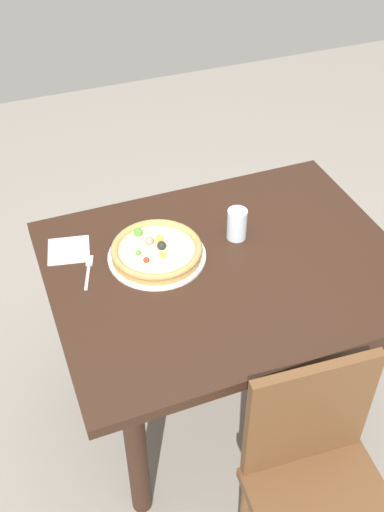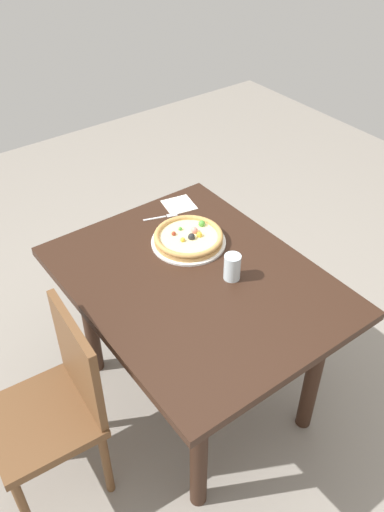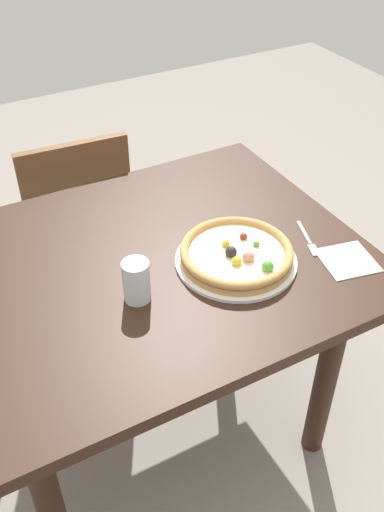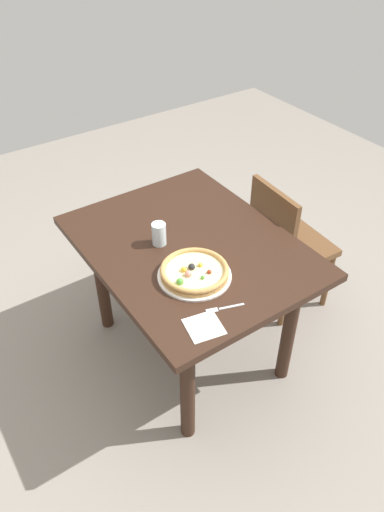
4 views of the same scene
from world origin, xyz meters
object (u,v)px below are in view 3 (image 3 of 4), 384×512
object	(u,v)px
drinking_glass	(136,281)
plate	(236,261)
pizza	(237,253)
napkin	(348,260)
dining_table	(150,293)
chair_near	(76,223)
fork	(309,241)

from	to	relation	value
drinking_glass	plate	bearing A→B (deg)	-179.34
plate	pizza	world-z (taller)	pizza
napkin	dining_table	bearing A→B (deg)	-28.16
dining_table	plate	world-z (taller)	plate
chair_near	drinking_glass	bearing A→B (deg)	-91.78
chair_near	napkin	bearing A→B (deg)	-58.52
chair_near	dining_table	bearing A→B (deg)	-85.59
chair_near	fork	distance (m)	0.97
dining_table	chair_near	bearing A→B (deg)	-89.60
napkin	drinking_glass	bearing A→B (deg)	-13.66
pizza	drinking_glass	xyz separation A→B (m)	(0.29, 0.00, 0.03)
dining_table	plate	size ratio (longest dim) A/B	3.55
fork	napkin	xyz separation A→B (m)	(-0.04, 0.12, -0.00)
pizza	dining_table	bearing A→B (deg)	-29.25
chair_near	pizza	size ratio (longest dim) A/B	2.82
plate	drinking_glass	size ratio (longest dim) A/B	2.92
pizza	napkin	size ratio (longest dim) A/B	2.19
drinking_glass	napkin	xyz separation A→B (m)	(-0.56, 0.14, -0.06)
plate	fork	distance (m)	0.23
plate	napkin	xyz separation A→B (m)	(-0.27, 0.14, -0.00)
dining_table	drinking_glass	size ratio (longest dim) A/B	10.37
dining_table	pizza	world-z (taller)	pizza
chair_near	pizza	world-z (taller)	chair_near
drinking_glass	chair_near	bearing A→B (deg)	-95.79
chair_near	fork	size ratio (longest dim) A/B	5.34
dining_table	chair_near	distance (m)	0.70
dining_table	fork	distance (m)	0.47
pizza	napkin	world-z (taller)	pizza
fork	napkin	distance (m)	0.13
pizza	drinking_glass	world-z (taller)	drinking_glass
dining_table	fork	size ratio (longest dim) A/B	7.28
dining_table	drinking_glass	xyz separation A→B (m)	(0.09, 0.12, 0.17)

